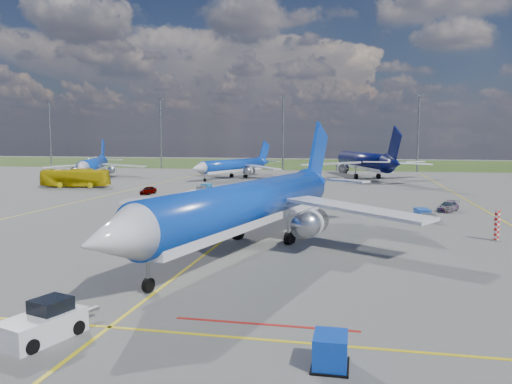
% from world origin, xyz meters
% --- Properties ---
extents(ground, '(400.00, 400.00, 0.00)m').
position_xyz_m(ground, '(0.00, 0.00, 0.00)').
color(ground, '#535350').
rests_on(ground, ground).
extents(grass_strip, '(400.00, 80.00, 0.01)m').
position_xyz_m(grass_strip, '(0.00, 150.00, 0.00)').
color(grass_strip, '#2D4719').
rests_on(grass_strip, ground).
extents(taxiway_lines, '(60.25, 160.00, 0.02)m').
position_xyz_m(taxiway_lines, '(0.17, 27.70, 0.01)').
color(taxiway_lines, gold).
rests_on(taxiway_lines, ground).
extents(floodlight_masts, '(202.20, 0.50, 22.70)m').
position_xyz_m(floodlight_masts, '(10.00, 110.00, 12.56)').
color(floodlight_masts, slate).
rests_on(floodlight_masts, ground).
extents(warning_post, '(0.50, 0.50, 3.00)m').
position_xyz_m(warning_post, '(26.00, 8.00, 1.50)').
color(warning_post, red).
rests_on(warning_post, ground).
extents(bg_jet_nw, '(37.54, 42.74, 9.36)m').
position_xyz_m(bg_jet_nw, '(-51.83, 70.26, 0.00)').
color(bg_jet_nw, '#0C3AB3').
rests_on(bg_jet_nw, ground).
extents(bg_jet_nnw, '(36.55, 41.29, 8.97)m').
position_xyz_m(bg_jet_nnw, '(-17.42, 76.36, 0.00)').
color(bg_jet_nnw, '#0C3AB3').
rests_on(bg_jet_nnw, ground).
extents(bg_jet_n, '(47.33, 54.48, 12.06)m').
position_xyz_m(bg_jet_n, '(14.21, 84.32, 0.00)').
color(bg_jet_n, '#070C3F').
rests_on(bg_jet_n, ground).
extents(main_airliner, '(43.48, 51.11, 11.58)m').
position_xyz_m(main_airliner, '(3.17, 0.31, 0.00)').
color(main_airliner, '#0C3AB3').
rests_on(main_airliner, ground).
extents(pushback_tug, '(3.22, 5.75, 1.92)m').
position_xyz_m(pushback_tug, '(-2.45, -22.00, 0.77)').
color(pushback_tug, silver).
rests_on(pushback_tug, ground).
extents(uld_container, '(1.46, 1.82, 1.45)m').
position_xyz_m(uld_container, '(11.64, -22.27, 0.73)').
color(uld_container, '#0C37AE').
rests_on(uld_container, ground).
extents(apron_bus, '(13.83, 4.94, 3.77)m').
position_xyz_m(apron_bus, '(-43.20, 47.92, 1.88)').
color(apron_bus, '#D6BE0C').
rests_on(apron_bus, ground).
extents(service_car_a, '(1.91, 4.14, 1.38)m').
position_xyz_m(service_car_a, '(-23.66, 39.13, 0.69)').
color(service_car_a, '#999999').
rests_on(service_car_a, ground).
extents(service_car_b, '(4.75, 3.66, 1.20)m').
position_xyz_m(service_car_b, '(-8.86, 42.09, 0.60)').
color(service_car_b, '#999999').
rests_on(service_car_b, ground).
extents(service_car_c, '(3.79, 4.93, 1.33)m').
position_xyz_m(service_car_c, '(24.87, 27.68, 0.67)').
color(service_car_c, '#999999').
rests_on(service_car_c, ground).
extents(baggage_tug_w, '(2.12, 5.40, 1.18)m').
position_xyz_m(baggage_tug_w, '(20.83, 19.88, 0.55)').
color(baggage_tug_w, '#1C49A9').
rests_on(baggage_tug_w, ground).
extents(baggage_tug_c, '(1.69, 5.10, 1.13)m').
position_xyz_m(baggage_tug_c, '(-16.03, 48.13, 0.53)').
color(baggage_tug_c, '#1C69A9').
rests_on(baggage_tug_c, ground).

